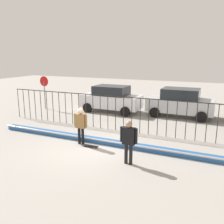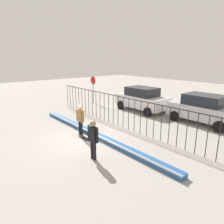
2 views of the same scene
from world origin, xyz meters
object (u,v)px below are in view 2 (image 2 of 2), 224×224
parked_car_silver (203,109)px  skateboard (84,137)px  stop_sign (93,86)px  parked_car_white (142,99)px  skateboarder (80,117)px  camera_operator (93,136)px

parked_car_silver → skateboard: bearing=-112.1°
skateboard → stop_sign: bearing=162.3°
skateboard → parked_car_white: parked_car_white is taller
skateboarder → skateboard: skateboarder is taller
parked_car_silver → camera_operator: bearing=-95.5°
skateboard → stop_sign: size_ratio=0.32×
stop_sign → skateboarder: bearing=-39.9°
parked_car_silver → stop_sign: stop_sign is taller
skateboarder → stop_sign: stop_sign is taller
skateboard → parked_car_white: (-2.01, 6.81, 0.91)m
skateboarder → camera_operator: size_ratio=1.00×
camera_operator → skateboarder: bearing=22.3°
parked_car_white → stop_sign: bearing=-167.3°
parked_car_white → skateboarder: bearing=-78.6°
parked_car_white → camera_operator: bearing=-62.4°
parked_car_silver → skateboarder: bearing=-116.3°
skateboarder → stop_sign: bearing=153.8°
camera_operator → parked_car_silver: bearing=-50.5°
skateboarder → parked_car_white: bearing=116.1°
camera_operator → parked_car_white: 8.79m
skateboard → parked_car_silver: size_ratio=0.19×
parked_car_white → stop_sign: 5.21m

